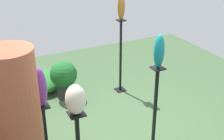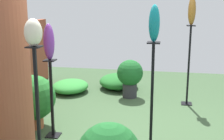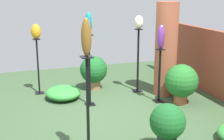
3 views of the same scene
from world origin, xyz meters
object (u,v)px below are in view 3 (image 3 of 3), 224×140
(pedestal_violet, at_px, (159,78))
(potted_plant_front_left, at_px, (168,125))
(potted_plant_mid_left, at_px, (181,82))
(pedestal_teal, at_px, (89,73))
(pedestal_amber, at_px, (38,69))
(pedestal_bronze, at_px, (88,113))
(potted_plant_front_right, at_px, (94,71))
(art_vase_ivory, at_px, (139,22))
(art_vase_bronze, at_px, (86,37))
(brick_pillar, at_px, (166,49))
(pedestal_ivory, at_px, (138,63))
(art_vase_amber, at_px, (36,31))
(art_vase_violet, at_px, (161,37))
(art_vase_teal, at_px, (89,23))

(pedestal_violet, height_order, potted_plant_front_left, pedestal_violet)
(potted_plant_mid_left, bearing_deg, pedestal_teal, -105.64)
(pedestal_amber, bearing_deg, potted_plant_front_left, 23.88)
(pedestal_bronze, relative_size, potted_plant_front_right, 1.85)
(pedestal_bronze, distance_m, art_vase_ivory, 3.37)
(art_vase_bronze, bearing_deg, pedestal_bronze, 90.00)
(art_vase_bronze, xyz_separation_m, potted_plant_front_left, (0.22, 1.14, -1.32))
(brick_pillar, bearing_deg, pedestal_violet, -40.35)
(pedestal_teal, xyz_separation_m, art_vase_bronze, (2.09, -0.57, 1.09))
(pedestal_teal, bearing_deg, pedestal_ivory, 112.01)
(pedestal_ivory, bearing_deg, art_vase_ivory, 0.00)
(brick_pillar, relative_size, pedestal_teal, 1.42)
(pedestal_bronze, relative_size, art_vase_amber, 4.48)
(pedestal_violet, height_order, art_vase_violet, art_vase_violet)
(pedestal_teal, height_order, art_vase_ivory, art_vase_ivory)
(pedestal_violet, height_order, art_vase_ivory, art_vase_ivory)
(art_vase_violet, bearing_deg, pedestal_amber, -120.05)
(potted_plant_front_left, bearing_deg, pedestal_amber, -156.12)
(pedestal_bronze, distance_m, art_vase_violet, 2.81)
(pedestal_violet, relative_size, potted_plant_mid_left, 1.36)
(pedestal_ivory, bearing_deg, potted_plant_mid_left, 27.68)
(art_vase_bronze, xyz_separation_m, potted_plant_mid_left, (-1.57, 2.44, -1.30))
(pedestal_ivory, height_order, art_vase_bronze, art_vase_bronze)
(pedestal_teal, relative_size, art_vase_violet, 2.94)
(brick_pillar, bearing_deg, pedestal_bronze, -47.01)
(pedestal_ivory, bearing_deg, potted_plant_front_left, -14.60)
(pedestal_ivory, distance_m, art_vase_violet, 1.11)
(pedestal_teal, relative_size, pedestal_ivory, 1.00)
(brick_pillar, xyz_separation_m, pedestal_amber, (-0.96, -2.77, -0.47))
(art_vase_violet, xyz_separation_m, potted_plant_mid_left, (0.24, 0.40, -0.94))
(brick_pillar, relative_size, art_vase_teal, 4.70)
(pedestal_bronze, xyz_separation_m, art_vase_bronze, (0.00, -0.00, 1.08))
(potted_plant_mid_left, bearing_deg, brick_pillar, -176.85)
(pedestal_ivory, relative_size, art_vase_ivory, 4.81)
(pedestal_teal, bearing_deg, potted_plant_front_right, 160.28)
(pedestal_ivory, distance_m, art_vase_ivory, 0.96)
(art_vase_ivory, bearing_deg, pedestal_teal, -67.99)
(art_vase_bronze, bearing_deg, art_vase_violet, 131.60)
(pedestal_bronze, relative_size, art_vase_teal, 3.37)
(pedestal_amber, distance_m, pedestal_bronze, 3.22)
(brick_pillar, distance_m, potted_plant_front_right, 1.81)
(pedestal_bronze, xyz_separation_m, art_vase_teal, (-2.09, 0.57, 1.02))
(pedestal_teal, distance_m, pedestal_bronze, 2.17)
(potted_plant_front_right, bearing_deg, pedestal_bronze, -16.65)
(potted_plant_front_right, bearing_deg, art_vase_bronze, -16.65)
(pedestal_amber, xyz_separation_m, art_vase_teal, (1.11, 0.94, 1.13))
(potted_plant_mid_left, bearing_deg, pedestal_bronze, -57.22)
(art_vase_teal, relative_size, art_vase_violet, 0.89)
(pedestal_teal, height_order, pedestal_bronze, pedestal_bronze)
(pedestal_teal, xyz_separation_m, pedestal_ivory, (-0.53, 1.32, -0.00))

